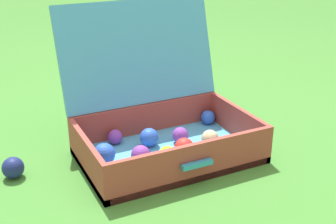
# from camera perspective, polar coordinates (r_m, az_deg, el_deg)

# --- Properties ---
(ground_plane) EXTENTS (16.00, 16.00, 0.00)m
(ground_plane) POSITION_cam_1_polar(r_m,az_deg,el_deg) (1.68, -1.37, -5.31)
(ground_plane) COLOR #3D7A2D
(open_suitcase) EXTENTS (0.62, 0.55, 0.53)m
(open_suitcase) POSITION_cam_1_polar(r_m,az_deg,el_deg) (1.65, -1.18, -1.16)
(open_suitcase) COLOR #4799C6
(open_suitcase) RESTS_ON ground
(stray_ball_on_grass) EXTENTS (0.07, 0.07, 0.07)m
(stray_ball_on_grass) POSITION_cam_1_polar(r_m,az_deg,el_deg) (1.60, -19.17, -6.74)
(stray_ball_on_grass) COLOR navy
(stray_ball_on_grass) RESTS_ON ground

